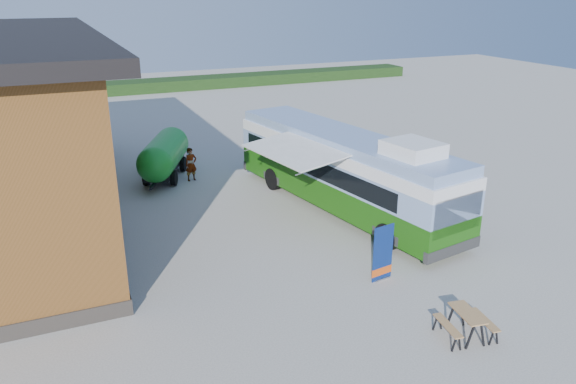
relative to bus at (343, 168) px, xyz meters
name	(u,v)px	position (x,y,z in m)	size (l,w,h in m)	color
ground	(327,273)	(-3.32, -4.99, -1.86)	(100.00, 100.00, 0.00)	#BCB7AD
hedge	(222,81)	(4.68, 33.01, -1.36)	(40.00, 3.00, 1.00)	#264419
bus	(343,168)	(0.00, 0.00, 0.00)	(4.83, 12.95, 3.90)	#296611
awning	(302,152)	(-2.03, -0.15, 0.97)	(3.60, 5.02, 0.55)	white
banner	(383,258)	(-1.86, -6.12, -1.07)	(0.84, 0.28, 1.94)	navy
picnic_table	(467,319)	(-1.50, -9.84, -1.27)	(1.56, 1.43, 0.79)	#A9844F
person_a	(191,164)	(-5.09, 6.36, -1.02)	(0.61, 0.40, 1.68)	#999999
person_b	(160,161)	(-6.48, 7.11, -0.87)	(0.96, 0.75, 1.98)	#999999
slurry_tanker	(164,154)	(-6.21, 7.29, -0.62)	(3.32, 5.44, 2.16)	#1A9228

